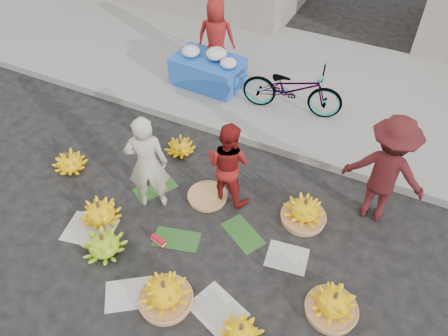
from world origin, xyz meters
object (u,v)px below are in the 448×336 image
at_px(banana_bunch_0, 100,212).
at_px(bicycle, 293,88).
at_px(vendor_cream, 147,164).
at_px(flower_table, 208,69).
at_px(banana_bunch_4, 333,304).

distance_m(banana_bunch_0, bicycle, 3.93).
xyz_separation_m(vendor_cream, flower_table, (-0.66, 3.07, -0.36)).
xyz_separation_m(banana_bunch_4, flower_table, (-3.58, 3.63, 0.25)).
bearing_deg(vendor_cream, banana_bunch_4, 140.14).
bearing_deg(bicycle, vendor_cream, 150.93).
distance_m(flower_table, bicycle, 1.78).
bearing_deg(banana_bunch_0, banana_bunch_4, 0.95).
bearing_deg(flower_table, vendor_cream, -74.67).
bearing_deg(bicycle, banana_bunch_4, -161.13).
xyz_separation_m(banana_bunch_0, vendor_cream, (0.50, 0.61, 0.64)).
distance_m(banana_bunch_4, bicycle, 3.97).
xyz_separation_m(banana_bunch_0, flower_table, (-0.16, 3.69, 0.28)).
bearing_deg(banana_bunch_0, vendor_cream, 51.03).
bearing_deg(banana_bunch_4, bicycle, 117.37).
relative_size(banana_bunch_0, vendor_cream, 0.43).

